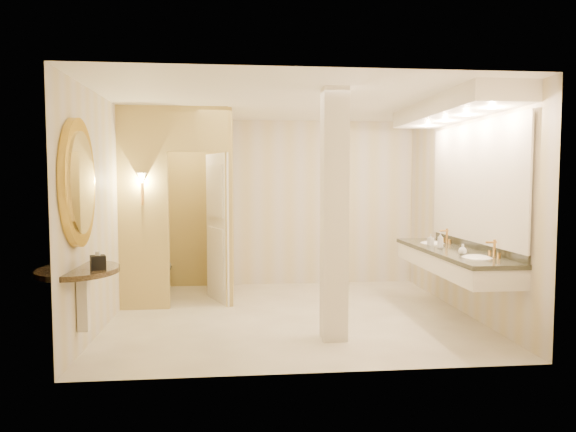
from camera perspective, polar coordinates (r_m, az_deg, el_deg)
The scene contains 16 objects.
floor at distance 6.70m, azimuth 0.41°, elevation -10.92°, with size 4.50×4.50×0.00m, color white.
ceiling at distance 6.55m, azimuth 0.42°, elevation 12.56°, with size 4.50×4.50×0.00m, color white.
wall_back at distance 8.48m, azimuth -1.01°, elevation 1.46°, with size 4.50×0.02×2.70m, color beige.
wall_front at distance 4.51m, azimuth 3.11°, elevation -0.79°, with size 4.50×0.02×2.70m, color beige.
wall_left at distance 6.64m, azimuth -19.28°, elevation 0.53°, with size 0.02×4.00×2.70m, color beige.
wall_right at distance 7.09m, azimuth 18.82°, elevation 0.75°, with size 0.02×4.00×2.70m, color beige.
toilet_closet at distance 7.43m, azimuth -9.03°, elevation 1.32°, with size 1.50×1.55×2.70m.
wall_sconce at distance 6.98m, azimuth -15.92°, elevation 3.90°, with size 0.14×0.14×0.42m.
vanity at distance 6.60m, azimuth 18.18°, elevation 2.96°, with size 0.75×2.60×2.09m.
console_shelf at distance 5.35m, azimuth -22.24°, elevation -0.43°, with size 0.95×0.95×1.93m.
pillar at distance 5.52m, azimuth 5.16°, elevation 0.08°, with size 0.27×0.27×2.70m, color white.
tissue_box at distance 5.25m, azimuth -20.36°, elevation -4.85°, with size 0.13×0.13×0.13m, color black.
toilet at distance 8.32m, azimuth -14.39°, elevation -5.62°, with size 0.40×0.69×0.71m, color white.
soap_bottle_a at distance 6.97m, azimuth 15.56°, elevation -2.55°, with size 0.07×0.07×0.15m, color beige.
soap_bottle_b at distance 6.21m, azimuth 18.83°, elevation -3.52°, with size 0.09×0.09×0.12m, color silver.
soap_bottle_c at distance 6.68m, azimuth 16.56°, elevation -2.61°, with size 0.08×0.08×0.20m, color #C6B28C.
Camera 1 is at (-0.69, -6.44, 1.73)m, focal length 32.00 mm.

